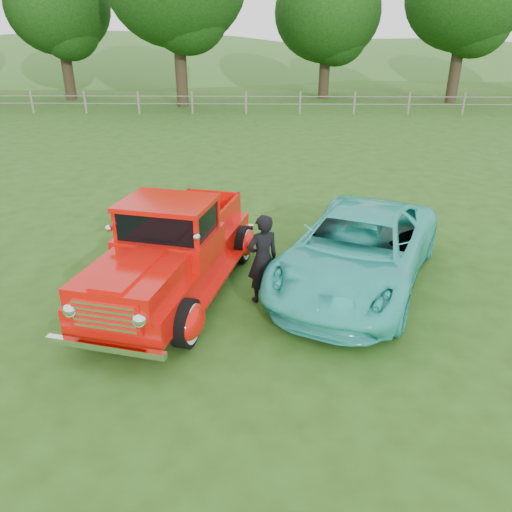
{
  "coord_description": "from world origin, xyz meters",
  "views": [
    {
      "loc": [
        1.18,
        -6.66,
        4.43
      ],
      "look_at": [
        1.01,
        1.2,
        0.81
      ],
      "focal_mm": 35.0,
      "sensor_mm": 36.0,
      "label": 1
    }
  ],
  "objects_px": {
    "red_pickup": "(172,252)",
    "teal_sedan": "(358,250)",
    "tree_near_east": "(327,13)",
    "tree_mid_west": "(58,7)",
    "man": "(263,259)"
  },
  "relations": [
    {
      "from": "red_pickup",
      "to": "tree_mid_west",
      "type": "bearing_deg",
      "value": 126.29
    },
    {
      "from": "tree_near_east",
      "to": "man",
      "type": "bearing_deg",
      "value": -97.91
    },
    {
      "from": "tree_mid_west",
      "to": "teal_sedan",
      "type": "xyz_separation_m",
      "value": [
        14.89,
        -26.22,
        -4.86
      ]
    },
    {
      "from": "tree_mid_west",
      "to": "red_pickup",
      "type": "relative_size",
      "value": 1.61
    },
    {
      "from": "red_pickup",
      "to": "teal_sedan",
      "type": "height_order",
      "value": "red_pickup"
    },
    {
      "from": "tree_near_east",
      "to": "teal_sedan",
      "type": "bearing_deg",
      "value": -94.44
    },
    {
      "from": "tree_mid_west",
      "to": "man",
      "type": "height_order",
      "value": "tree_mid_west"
    },
    {
      "from": "teal_sedan",
      "to": "tree_near_east",
      "type": "bearing_deg",
      "value": 109.51
    },
    {
      "from": "red_pickup",
      "to": "teal_sedan",
      "type": "relative_size",
      "value": 1.05
    },
    {
      "from": "red_pickup",
      "to": "teal_sedan",
      "type": "xyz_separation_m",
      "value": [
        3.37,
        0.41,
        -0.1
      ]
    },
    {
      "from": "tree_mid_west",
      "to": "man",
      "type": "xyz_separation_m",
      "value": [
        13.12,
        -26.9,
        -4.75
      ]
    },
    {
      "from": "tree_mid_west",
      "to": "tree_near_east",
      "type": "distance_m",
      "value": 17.03
    },
    {
      "from": "red_pickup",
      "to": "man",
      "type": "distance_m",
      "value": 1.63
    },
    {
      "from": "red_pickup",
      "to": "teal_sedan",
      "type": "bearing_deg",
      "value": 19.92
    },
    {
      "from": "tree_mid_west",
      "to": "teal_sedan",
      "type": "distance_m",
      "value": 30.54
    }
  ]
}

